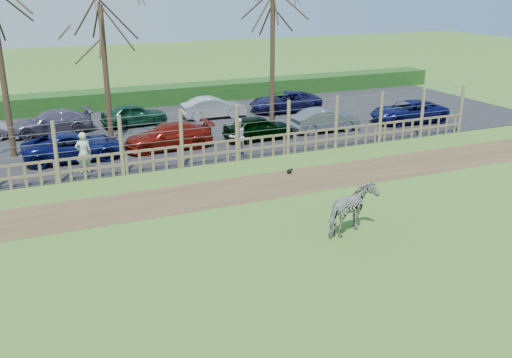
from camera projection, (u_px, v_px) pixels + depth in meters
name	position (u px, v px, depth m)	size (l,w,h in m)	color
ground	(259.00, 242.00, 17.27)	(120.00, 120.00, 0.00)	#70A437
dirt_strip	(210.00, 194.00, 21.17)	(34.00, 2.80, 0.01)	brown
asphalt	(147.00, 132.00, 29.82)	(44.00, 13.00, 0.04)	#232326
hedge	(120.00, 98.00, 35.70)	(46.00, 2.00, 1.10)	#1E4716
fence	(182.00, 150.00, 23.94)	(30.16, 0.16, 2.50)	brown
tree_mid	(103.00, 41.00, 26.61)	(4.80, 4.80, 6.83)	#3D2B1E
tree_right	(273.00, 26.00, 30.32)	(4.80, 4.80, 7.35)	#3D2B1E
zebra	(352.00, 210.00, 17.66)	(0.84, 1.85, 1.57)	gray
visitor_a	(84.00, 153.00, 23.13)	(0.63, 0.41, 1.72)	beige
visitor_b	(237.00, 137.00, 25.49)	(0.84, 0.65, 1.72)	silver
crow	(289.00, 171.00, 23.42)	(0.26, 0.20, 0.22)	black
car_2	(74.00, 146.00, 24.98)	(1.99, 4.32, 1.20)	#0D1152
car_3	(169.00, 136.00, 26.63)	(1.68, 4.13, 1.20)	maroon
car_4	(259.00, 128.00, 28.20)	(1.42, 3.52, 1.20)	black
car_5	(325.00, 120.00, 29.76)	(1.27, 3.64, 1.20)	slate
car_6	(409.00, 112.00, 31.68)	(1.99, 4.32, 1.20)	#0E104E
car_9	(51.00, 122.00, 29.23)	(1.68, 4.13, 1.20)	#5D516B
car_10	(134.00, 115.00, 30.91)	(1.42, 3.52, 1.20)	#18452C
car_11	(213.00, 108.00, 32.71)	(1.27, 3.64, 1.20)	#B7BDBC
car_12	(285.00, 102.00, 34.31)	(1.99, 4.32, 1.20)	#161441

